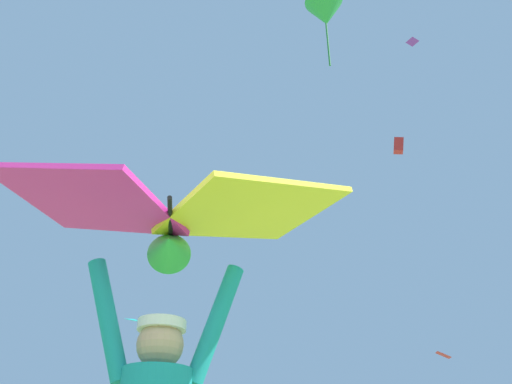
# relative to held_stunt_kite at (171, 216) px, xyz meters

# --- Properties ---
(held_stunt_kite) EXTENTS (1.82, 1.24, 0.41)m
(held_stunt_kite) POSITION_rel_held_stunt_kite_xyz_m (0.00, 0.00, 0.00)
(held_stunt_kite) COLOR black
(distant_kite_purple_high_left) EXTENTS (0.44, 0.44, 0.09)m
(distant_kite_purple_high_left) POSITION_rel_held_stunt_kite_xyz_m (4.14, 16.18, 16.57)
(distant_kite_purple_high_left) COLOR purple
(distant_kite_green_far_center) EXTENTS (1.75, 1.82, 2.87)m
(distant_kite_green_far_center) POSITION_rel_held_stunt_kite_xyz_m (0.58, 10.03, 12.49)
(distant_kite_green_far_center) COLOR green
(distant_kite_teal_overhead_distant) EXTENTS (1.07, 1.07, 0.31)m
(distant_kite_teal_overhead_distant) POSITION_rel_held_stunt_kite_xyz_m (-10.02, 20.73, 6.05)
(distant_kite_teal_overhead_distant) COLOR #19B2AD
(distant_kite_red_mid_right) EXTENTS (1.04, 1.11, 0.55)m
(distant_kite_red_mid_right) POSITION_rel_held_stunt_kite_xyz_m (4.70, 29.24, 5.62)
(distant_kite_red_mid_right) COLOR red
(distant_kite_red_low_left) EXTENTS (0.76, 0.71, 1.11)m
(distant_kite_red_low_left) POSITION_rel_held_stunt_kite_xyz_m (3.98, 28.11, 19.00)
(distant_kite_red_low_left) COLOR red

